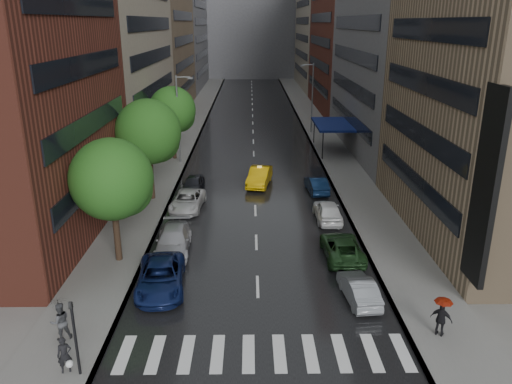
# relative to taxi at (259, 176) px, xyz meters

# --- Properties ---
(ground) EXTENTS (220.00, 220.00, 0.00)m
(ground) POSITION_rel_taxi_xyz_m (-0.44, -22.56, -0.82)
(ground) COLOR gray
(ground) RESTS_ON ground
(road) EXTENTS (14.00, 140.00, 0.01)m
(road) POSITION_rel_taxi_xyz_m (-0.44, 27.44, -0.81)
(road) COLOR black
(road) RESTS_ON ground
(sidewalk_left) EXTENTS (4.00, 140.00, 0.15)m
(sidewalk_left) POSITION_rel_taxi_xyz_m (-9.44, 27.44, -0.74)
(sidewalk_left) COLOR gray
(sidewalk_left) RESTS_ON ground
(sidewalk_right) EXTENTS (4.00, 140.00, 0.15)m
(sidewalk_right) POSITION_rel_taxi_xyz_m (8.56, 27.44, -0.74)
(sidewalk_right) COLOR gray
(sidewalk_right) RESTS_ON ground
(crosswalk) EXTENTS (13.15, 2.80, 0.01)m
(crosswalk) POSITION_rel_taxi_xyz_m (-0.24, -24.56, -0.81)
(crosswalk) COLOR silver
(crosswalk) RESTS_ON ground
(buildings_left) EXTENTS (8.00, 108.00, 38.00)m
(buildings_left) POSITION_rel_taxi_xyz_m (-15.44, 36.23, 15.17)
(buildings_left) COLOR maroon
(buildings_left) RESTS_ON ground
(buildings_right) EXTENTS (8.05, 109.10, 36.00)m
(buildings_right) POSITION_rel_taxi_xyz_m (14.56, 34.14, 14.21)
(buildings_right) COLOR #937A5B
(buildings_right) RESTS_ON ground
(building_far) EXTENTS (40.00, 14.00, 32.00)m
(building_far) POSITION_rel_taxi_xyz_m (-0.44, 95.44, 15.18)
(building_far) COLOR slate
(building_far) RESTS_ON ground
(tree_near) EXTENTS (4.93, 4.93, 7.86)m
(tree_near) POSITION_rel_taxi_xyz_m (-9.04, -15.32, 4.55)
(tree_near) COLOR #382619
(tree_near) RESTS_ON ground
(tree_mid) EXTENTS (5.31, 5.31, 8.46)m
(tree_mid) POSITION_rel_taxi_xyz_m (-9.04, -3.90, 4.97)
(tree_mid) COLOR #382619
(tree_mid) RESTS_ON ground
(tree_far) EXTENTS (4.95, 4.95, 7.89)m
(tree_far) POSITION_rel_taxi_xyz_m (-9.04, 9.07, 4.57)
(tree_far) COLOR #382619
(tree_far) RESTS_ON ground
(taxi) EXTENTS (2.62, 5.21, 1.64)m
(taxi) POSITION_rel_taxi_xyz_m (0.00, 0.00, 0.00)
(taxi) COLOR #E9B10C
(taxi) RESTS_ON ground
(parked_cars_left) EXTENTS (3.07, 21.76, 1.53)m
(parked_cars_left) POSITION_rel_taxi_xyz_m (-5.84, -11.69, -0.08)
(parked_cars_left) COLOR #101C4B
(parked_cars_left) RESTS_ON ground
(parked_cars_right) EXTENTS (2.39, 22.20, 1.55)m
(parked_cars_right) POSITION_rel_taxi_xyz_m (4.96, -11.47, -0.11)
(parked_cars_right) COLOR gray
(parked_cars_right) RESTS_ON ground
(ped_bag_walker) EXTENTS (0.71, 0.57, 1.64)m
(ped_bag_walker) POSITION_rel_taxi_xyz_m (-8.64, -25.88, 0.12)
(ped_bag_walker) COLOR black
(ped_bag_walker) RESTS_ON sidewalk_left
(ped_black_umbrella) EXTENTS (1.14, 1.08, 2.09)m
(ped_black_umbrella) POSITION_rel_taxi_xyz_m (-9.65, -23.56, 0.56)
(ped_black_umbrella) COLOR #434448
(ped_black_umbrella) RESTS_ON sidewalk_left
(ped_red_umbrella) EXTENTS (1.07, 0.91, 2.01)m
(ped_red_umbrella) POSITION_rel_taxi_xyz_m (8.09, -23.48, 0.51)
(ped_red_umbrella) COLOR black
(ped_red_umbrella) RESTS_ON sidewalk_right
(traffic_light) EXTENTS (0.18, 0.15, 3.45)m
(traffic_light) POSITION_rel_taxi_xyz_m (-8.04, -26.02, 1.41)
(traffic_light) COLOR black
(traffic_light) RESTS_ON sidewalk_left
(street_lamp_left) EXTENTS (1.74, 0.22, 9.00)m
(street_lamp_left) POSITION_rel_taxi_xyz_m (-8.16, 7.44, 4.07)
(street_lamp_left) COLOR gray
(street_lamp_left) RESTS_ON sidewalk_left
(street_lamp_right) EXTENTS (1.74, 0.22, 9.00)m
(street_lamp_right) POSITION_rel_taxi_xyz_m (7.28, 22.44, 4.07)
(street_lamp_right) COLOR gray
(street_lamp_right) RESTS_ON sidewalk_right
(awning) EXTENTS (4.00, 8.00, 3.12)m
(awning) POSITION_rel_taxi_xyz_m (8.54, 12.44, 2.31)
(awning) COLOR navy
(awning) RESTS_ON sidewalk_right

